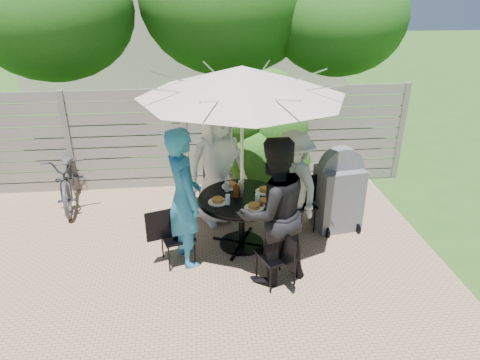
{
  "coord_description": "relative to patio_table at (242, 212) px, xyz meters",
  "views": [
    {
      "loc": [
        0.27,
        -4.28,
        3.46
      ],
      "look_at": [
        0.81,
        1.13,
        0.95
      ],
      "focal_mm": 32.0,
      "sensor_mm": 36.0,
      "label": 1
    }
  ],
  "objects": [
    {
      "name": "bbq_grill",
      "position": [
        1.5,
        0.36,
        0.06
      ],
      "size": [
        0.71,
        0.58,
        1.32
      ],
      "rotation": [
        0.0,
        0.0,
        0.14
      ],
      "color": "#59595E",
      "rests_on": "ground"
    },
    {
      "name": "glass_left",
      "position": [
        -0.21,
        -0.19,
        0.31
      ],
      "size": [
        0.07,
        0.07,
        0.14
      ],
      "primitive_type": "cylinder",
      "color": "silver",
      "rests_on": "patio_table"
    },
    {
      "name": "person_back",
      "position": [
        -0.29,
        0.78,
        0.4
      ],
      "size": [
        1.07,
        0.88,
        1.88
      ],
      "primitive_type": "imported",
      "rotation": [
        0.0,
        0.0,
        6.64
      ],
      "color": "white",
      "rests_on": "ground"
    },
    {
      "name": "person_left",
      "position": [
        -0.78,
        -0.29,
        0.41
      ],
      "size": [
        0.67,
        0.81,
        1.9
      ],
      "primitive_type": "imported",
      "rotation": [
        0.0,
        0.0,
        8.21
      ],
      "color": "teal",
      "rests_on": "ground"
    },
    {
      "name": "glass_front",
      "position": [
        0.19,
        -0.21,
        0.31
      ],
      "size": [
        0.07,
        0.07,
        0.14
      ],
      "primitive_type": "cylinder",
      "color": "silver",
      "rests_on": "patio_table"
    },
    {
      "name": "umbrella",
      "position": [
        0.0,
        -0.0,
        1.82
      ],
      "size": [
        3.39,
        3.39,
        2.56
      ],
      "rotation": [
        0.0,
        0.0,
        0.36
      ],
      "color": "silver",
      "rests_on": "ground"
    },
    {
      "name": "backyard_envelope",
      "position": [
        -0.73,
        9.36,
        2.06
      ],
      "size": [
        60.0,
        60.0,
        5.0
      ],
      "color": "#285119",
      "rests_on": "ground"
    },
    {
      "name": "chair_left",
      "position": [
        -0.9,
        -0.34,
        -0.29
      ],
      "size": [
        0.64,
        0.51,
        0.84
      ],
      "rotation": [
        0.0,
        0.0,
        6.6
      ],
      "color": "black",
      "rests_on": "ground"
    },
    {
      "name": "syrup_jug",
      "position": [
        -0.07,
        0.03,
        0.32
      ],
      "size": [
        0.09,
        0.09,
        0.16
      ],
      "primitive_type": "cylinder",
      "color": "#59280C",
      "rests_on": "patio_table"
    },
    {
      "name": "glass_back",
      "position": [
        -0.19,
        0.21,
        0.31
      ],
      "size": [
        0.07,
        0.07,
        0.14
      ],
      "primitive_type": "cylinder",
      "color": "silver",
      "rests_on": "patio_table"
    },
    {
      "name": "chair_right",
      "position": [
        0.9,
        0.34,
        -0.28
      ],
      "size": [
        0.68,
        0.53,
        0.89
      ],
      "rotation": [
        0.0,
        0.0,
        3.44
      ],
      "color": "black",
      "rests_on": "ground"
    },
    {
      "name": "bicycle",
      "position": [
        -2.78,
        1.67,
        -0.07
      ],
      "size": [
        0.97,
        1.91,
        0.96
      ],
      "primitive_type": "imported",
      "rotation": [
        0.0,
        0.0,
        0.19
      ],
      "color": "#333338",
      "rests_on": "ground"
    },
    {
      "name": "chair_back",
      "position": [
        -0.34,
        0.9,
        -0.27
      ],
      "size": [
        0.57,
        0.7,
        0.92
      ],
      "rotation": [
        0.0,
        0.0,
        5.1
      ],
      "color": "black",
      "rests_on": "ground"
    },
    {
      "name": "coffee_cup",
      "position": [
        0.02,
        0.24,
        0.3
      ],
      "size": [
        0.08,
        0.08,
        0.12
      ],
      "primitive_type": "cylinder",
      "color": "#C6B293",
      "rests_on": "patio_table"
    },
    {
      "name": "plate_extra",
      "position": [
        0.27,
        -0.22,
        0.26
      ],
      "size": [
        0.24,
        0.24,
        0.06
      ],
      "color": "white",
      "rests_on": "patio_table"
    },
    {
      "name": "plate_right",
      "position": [
        0.34,
        0.13,
        0.26
      ],
      "size": [
        0.26,
        0.26,
        0.06
      ],
      "color": "white",
      "rests_on": "patio_table"
    },
    {
      "name": "plate_front",
      "position": [
        0.13,
        -0.34,
        0.26
      ],
      "size": [
        0.26,
        0.26,
        0.06
      ],
      "color": "white",
      "rests_on": "patio_table"
    },
    {
      "name": "plate_back",
      "position": [
        -0.13,
        0.34,
        0.26
      ],
      "size": [
        0.26,
        0.26,
        0.06
      ],
      "color": "white",
      "rests_on": "patio_table"
    },
    {
      "name": "person_front",
      "position": [
        0.29,
        -0.78,
        0.41
      ],
      "size": [
        1.12,
        1.0,
        1.91
      ],
      "primitive_type": "imported",
      "rotation": [
        0.0,
        0.0,
        3.5
      ],
      "color": "black",
      "rests_on": "ground"
    },
    {
      "name": "person_right",
      "position": [
        0.78,
        0.29,
        0.26
      ],
      "size": [
        0.92,
        1.18,
        1.61
      ],
      "primitive_type": "imported",
      "rotation": [
        0.0,
        0.0,
        5.07
      ],
      "color": "#A9ABA6",
      "rests_on": "ground"
    },
    {
      "name": "plate_left",
      "position": [
        -0.34,
        -0.13,
        0.26
      ],
      "size": [
        0.26,
        0.26,
        0.06
      ],
      "color": "white",
      "rests_on": "patio_table"
    },
    {
      "name": "chair_front",
      "position": [
        0.34,
        -0.9,
        -0.29
      ],
      "size": [
        0.52,
        0.64,
        0.84
      ],
      "rotation": [
        0.0,
        0.0,
        1.94
      ],
      "color": "black",
      "rests_on": "ground"
    },
    {
      "name": "patio_table",
      "position": [
        0.0,
        0.0,
        0.0
      ],
      "size": [
        1.53,
        1.53,
        0.78
      ],
      "rotation": [
        0.0,
        0.0,
        0.36
      ],
      "color": "black",
      "rests_on": "ground"
    }
  ]
}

